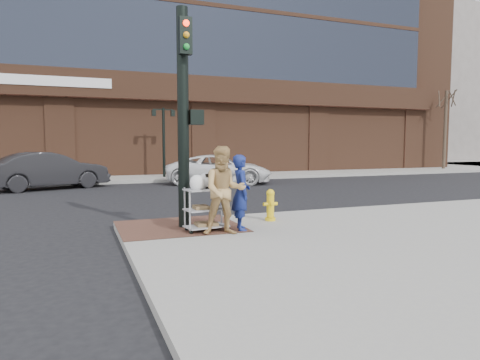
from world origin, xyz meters
name	(u,v)px	position (x,y,z in m)	size (l,w,h in m)	color
ground	(215,239)	(0.00, 0.00, 0.00)	(220.00, 220.00, 0.00)	black
sidewalk_far	(236,163)	(12.50, 32.00, 0.07)	(65.00, 36.00, 0.15)	gray
brick_curb_ramp	(179,226)	(-0.60, 0.90, 0.16)	(2.80, 2.40, 0.01)	#533327
bank_building	(163,11)	(5.00, 31.00, 14.15)	(42.00, 26.00, 28.00)	brown
filler_block	(409,93)	(40.00, 38.00, 9.00)	(14.00, 20.00, 18.00)	slate
bare_tree_a	(447,89)	(24.00, 16.50, 6.27)	(1.80, 1.80, 7.20)	#382B21
lamp_post	(164,135)	(2.00, 16.00, 2.62)	(1.32, 0.22, 4.00)	black
traffic_signal_pole	(184,111)	(-0.48, 0.77, 2.83)	(0.61, 0.51, 5.00)	black
woman_blue	(241,193)	(0.62, 0.01, 1.00)	(0.62, 0.41, 1.70)	navy
pedestrian_tan	(224,191)	(0.11, -0.31, 1.10)	(0.92, 0.72, 1.89)	tan
sedan_dark	(49,171)	(-3.99, 12.63, 0.85)	(1.81, 5.19, 1.71)	black
minivan_white	(219,169)	(4.14, 12.19, 0.76)	(2.51, 5.44, 1.51)	white
utility_cart	(206,205)	(-0.16, 0.16, 0.73)	(0.99, 0.65, 1.29)	#939397
fire_hydrant	(270,205)	(1.73, 0.83, 0.56)	(0.38, 0.26, 0.80)	yellow
newsbox_yellow	(7,173)	(-6.09, 15.42, 0.60)	(0.38, 0.34, 0.89)	gold
newsbox_blue	(23,173)	(-5.37, 15.50, 0.60)	(0.38, 0.34, 0.90)	#1B3AB2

